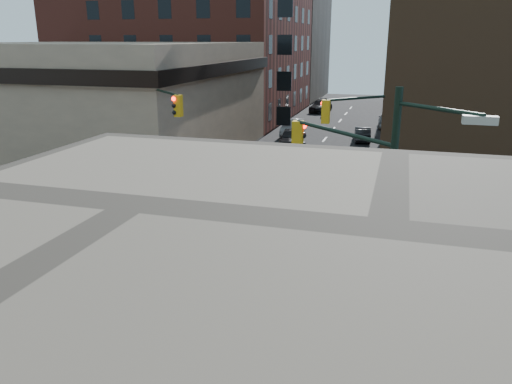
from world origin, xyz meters
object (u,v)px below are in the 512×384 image
Objects in this scene: barrel_bank at (218,196)px; barricade_se_a at (359,384)px; parked_car_wnear at (291,137)px; pedestrian_b at (91,176)px; barricade_nw_a at (111,190)px; parked_car_enear at (362,134)px; barrel_road at (302,220)px; police_car at (279,226)px; pedestrian_a at (107,175)px; pickup at (194,193)px; parked_car_wfar at (293,128)px.

barrel_bank is 0.79× the size of barricade_se_a.
parked_car_wnear is 2.77× the size of pedestrian_b.
barricade_nw_a is at bearing -117.91° from parked_car_wnear.
parked_car_enear is 2.45× the size of pedestrian_b.
police_car is at bearing -112.51° from barrel_road.
parked_car_wnear is 2.62× the size of pedestrian_a.
pickup is at bearing 64.82° from parked_car_enear.
pedestrian_a is 13.66m from barrel_road.
police_car is 14.34m from pedestrian_b.
pedestrian_b reaches higher than barricade_se_a.
police_car is 5.80× the size of barrel_bank.
parked_car_wfar reaches higher than barricade_se_a.
barricade_nw_a is (-6.12, -23.47, -0.24)m from parked_car_wfar.
barrel_road is (0.75, 1.81, -0.23)m from police_car.
barrel_road is 12.14m from barricade_nw_a.
pedestrian_a reaches higher than barrel_road.
barricade_se_a is at bearing -106.87° from police_car.
barrel_bank is at bearing -63.31° from pickup.
pedestrian_a reaches higher than barrel_bank.
barricade_se_a is at bearing -25.15° from pedestrian_b.
parked_car_wnear reaches higher than barricade_nw_a.
pickup is 17.35m from barricade_se_a.
pickup is at bearing -6.79° from pedestrian_a.
pedestrian_a is (-7.36, -21.89, 0.23)m from parked_car_wfar.
barrel_bank is 6.51m from barricade_nw_a.
pedestrian_b reaches higher than parked_car_wfar.
pedestrian_b reaches higher than police_car.
pickup reaches higher than barrel_road.
barricade_se_a is at bearing -158.74° from pickup.
barrel_bank is (-0.56, -17.33, -0.33)m from parked_car_wnear.
parked_car_wfar is 4.42× the size of barricade_nw_a.
barrel_bank is 17.54m from barricade_se_a.
barrel_road is at bearing -83.04° from parked_car_wnear.
police_car is 4.97× the size of barrel_road.
pickup reaches higher than barrel_bank.
police_car is 26.12m from parked_car_enear.
pedestrian_a is at bearing 176.18° from barrel_bank.
parked_car_enear is 26.06m from barricade_nw_a.
parked_car_wnear is at bearing 104.08° from barrel_road.
barricade_nw_a is at bearing 53.61° from parked_car_enear.
barrel_road is at bearing -26.07° from barrel_bank.
pedestrian_b is 23.56m from barricade_se_a.
barricade_se_a is (3.88, -12.03, 0.06)m from barrel_road.
parked_car_wfar is 38.43m from barricade_se_a.
parked_car_enear is 4.54× the size of barrel_bank.
pedestrian_b reaches higher than pickup.
barricade_se_a is 1.04× the size of barricade_nw_a.
parked_car_wfar is at bearing 92.63° from parked_car_wnear.
parked_car_wnear is 4.03× the size of barricade_se_a.
police_car is 3.13× the size of pedestrian_b.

